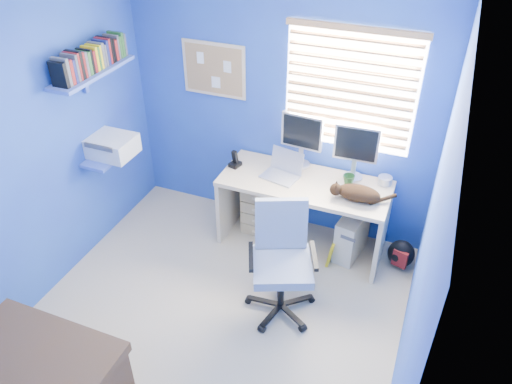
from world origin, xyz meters
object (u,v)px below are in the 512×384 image
at_px(laptop, 280,167).
at_px(cat, 359,193).
at_px(tower_pc, 352,235).
at_px(desk, 303,214).
at_px(office_chair, 281,274).

relative_size(laptop, cat, 0.87).
relative_size(laptop, tower_pc, 0.73).
distance_m(desk, office_chair, 0.86).
distance_m(cat, office_chair, 0.97).
bearing_deg(laptop, office_chair, -57.48).
distance_m(desk, tower_pc, 0.51).
bearing_deg(desk, office_chair, -84.65).
distance_m(tower_pc, office_chair, 0.99).
relative_size(laptop, office_chair, 0.33).
bearing_deg(desk, cat, -11.11).
bearing_deg(cat, desk, 159.58).
height_order(desk, tower_pc, desk).
relative_size(desk, office_chair, 1.59).
xyz_separation_m(cat, tower_pc, (-0.03, 0.14, -0.58)).
height_order(cat, tower_pc, cat).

